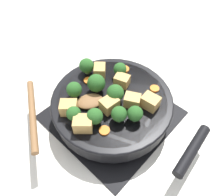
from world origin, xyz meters
The scene contains 24 objects.
ground_plane centered at (0.00, 0.00, 0.00)m, with size 2.40×2.40×0.00m, color white.
front_burner_grate centered at (0.00, 0.00, 0.01)m, with size 0.31×0.31×0.03m.
skillet_pan centered at (0.00, 0.00, 0.05)m, with size 0.40×0.32×0.05m.
wooden_spoon centered at (0.07, 0.12, 0.08)m, with size 0.21×0.22×0.02m.
tofu_cube_center_large centered at (-0.01, 0.11, 0.09)m, with size 0.04×0.03×0.03m, color tan.
tofu_cube_near_handle centered at (0.01, -0.05, 0.09)m, with size 0.04×0.03×0.03m, color tan.
tofu_cube_east_chunk centered at (-0.05, -0.02, 0.09)m, with size 0.04×0.03×0.03m, color tan.
tofu_cube_west_chunk centered at (-0.02, 0.03, 0.09)m, with size 0.04×0.03×0.03m, color tan.
tofu_cube_back_piece centered at (0.08, -0.04, 0.09)m, with size 0.04×0.03×0.03m, color tan.
tofu_cube_front_piece centered at (0.05, 0.10, 0.09)m, with size 0.04×0.03×0.03m, color tan.
tofu_cube_mid_small centered at (-0.09, -0.04, 0.09)m, with size 0.04×0.03×0.03m, color tan.
broccoli_floret_near_spoon centered at (0.02, 0.11, 0.10)m, with size 0.03×0.03×0.04m.
broccoli_floret_center_top centered at (0.05, 0.01, 0.11)m, with size 0.05×0.05×0.05m.
broccoli_floret_east_rim centered at (0.12, -0.02, 0.10)m, with size 0.04×0.04×0.05m.
broccoli_floret_west_rim centered at (0.07, 0.06, 0.10)m, with size 0.04×0.04×0.05m.
broccoli_floret_north_edge centered at (0.04, -0.07, 0.10)m, with size 0.04×0.04×0.04m.
broccoli_floret_south_cluster centered at (-0.02, 0.08, 0.10)m, with size 0.04×0.04×0.05m.
broccoli_floret_mid_floret centered at (-0.09, 0.01, 0.10)m, with size 0.04×0.04×0.04m.
broccoli_floret_small_inner centered at (-0.01, 0.00, 0.10)m, with size 0.04×0.04×0.05m.
broccoli_floret_tall_stem centered at (-0.06, 0.04, 0.10)m, with size 0.04×0.04×0.04m.
carrot_slice_orange_thin centered at (-0.06, -0.10, 0.08)m, with size 0.02×0.02×0.01m, color orange.
carrot_slice_near_center centered at (-0.05, 0.08, 0.08)m, with size 0.03×0.03×0.01m, color orange.
carrot_slice_edge_slice centered at (0.05, -0.10, 0.08)m, with size 0.03×0.03×0.01m, color orange.
carrot_slice_under_broccoli centered at (0.09, 0.00, 0.08)m, with size 0.02×0.02×0.01m, color orange.
Camera 1 is at (-0.25, 0.26, 0.51)m, focal length 35.00 mm.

